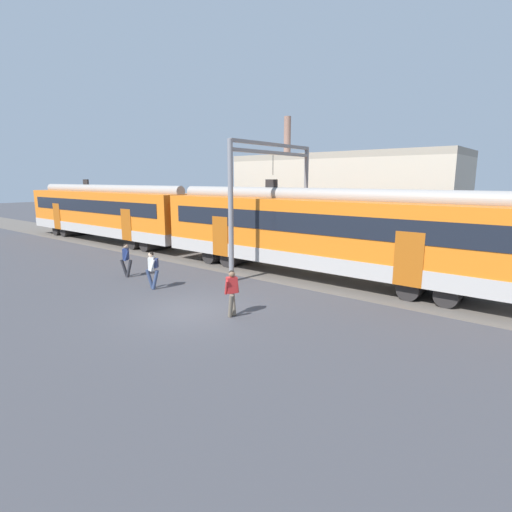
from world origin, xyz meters
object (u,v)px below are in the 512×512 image
pedestrian_white (152,267)px  pedestrian_red (232,289)px  commuter_train (195,220)px  pedestrian_navy (126,258)px

pedestrian_white → pedestrian_red: 5.11m
pedestrian_white → commuter_train: bearing=123.1°
pedestrian_red → pedestrian_navy: bearing=172.7°
commuter_train → pedestrian_navy: 6.07m
pedestrian_red → pedestrian_white: bearing=174.8°
pedestrian_white → pedestrian_red: (5.09, -0.47, 0.00)m
pedestrian_navy → pedestrian_white: bearing=-10.9°
commuter_train → pedestrian_navy: size_ratio=22.83×
commuter_train → pedestrian_red: commuter_train is taller
pedestrian_navy → pedestrian_white: same height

